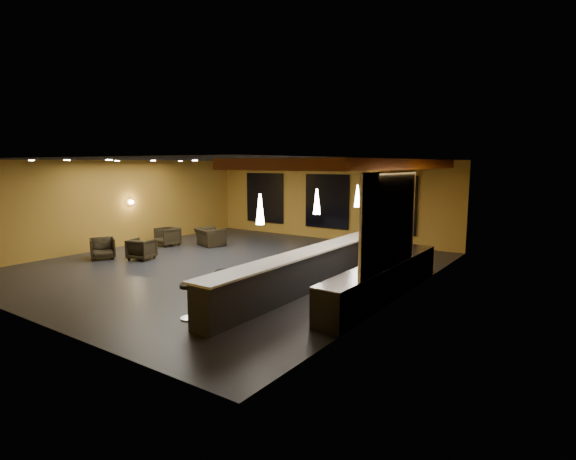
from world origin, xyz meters
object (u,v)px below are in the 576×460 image
Objects in this scene: staff_a at (379,248)px; bar_stool_0 at (189,297)px; staff_c at (400,251)px; bar_stool_5 at (326,253)px; bar_stool_6 at (344,249)px; prep_counter at (384,281)px; bar_stool_4 at (298,261)px; bar_counter at (307,271)px; bar_stool_2 at (260,277)px; armchair_d at (210,237)px; bar_stool_1 at (224,283)px; pendant_1 at (317,202)px; bar_stool_3 at (284,264)px; pendant_0 at (260,209)px; armchair_a at (103,248)px; column at (377,210)px; pendant_2 at (357,196)px; staff_b at (385,247)px; armchair_c at (168,237)px; armchair_b at (142,249)px.

staff_a is 2.21× the size of bar_stool_0.
staff_c is 1.82× the size of bar_stool_5.
bar_stool_6 is (-2.20, 0.57, -0.28)m from staff_c.
bar_stool_5 is at bearing -158.38° from staff_a.
bar_stool_4 is at bearing 169.90° from prep_counter.
bar_counter is at bearing -100.25° from staff_a.
staff_a is 2.30× the size of bar_stool_2.
bar_stool_6 is at bearing -160.23° from armchair_d.
pendant_1 is at bearing 71.73° from bar_stool_1.
bar_stool_3 is 1.18× the size of bar_stool_4.
bar_counter is at bearing -79.10° from bar_stool_6.
bar_stool_6 is at bearing 132.54° from prep_counter.
bar_stool_6 reaches higher than armchair_d.
pendant_1 is at bearing 180.00° from prep_counter.
bar_stool_2 is (-0.71, 0.88, -1.87)m from pendant_0.
armchair_a is at bearing -174.10° from bar_counter.
column is at bearing 82.90° from bar_stool_2.
pendant_2 is 0.89× the size of bar_stool_0.
bar_stool_6 is at bearing 177.98° from staff_b.
armchair_c is at bearing 179.94° from bar_stool_5.
armchair_c reaches higher than armchair_a.
armchair_c is 1.07× the size of bar_stool_0.
armchair_b is 6.02m from bar_stool_4.
bar_stool_0 is (-2.86, -3.95, 0.07)m from prep_counter.
pendant_1 is 0.93× the size of bar_stool_2.
bar_counter reaches higher than bar_stool_2.
pendant_1 is at bearing 66.27° from bar_stool_2.
bar_counter is 4.94× the size of staff_b.
staff_a is 2.08× the size of armchair_c.
bar_stool_2 is at bearing 154.27° from armchair_b.
staff_a is at bearing 63.33° from pendant_1.
staff_c reaches higher than bar_stool_0.
bar_stool_6 is (6.10, 0.17, 0.15)m from armchair_d.
pendant_0 is 9.44m from armchair_c.
prep_counter is 4.02m from bar_stool_1.
armchair_c is 7.37m from bar_stool_4.
bar_stool_6 is at bearing 18.73° from armchair_c.
bar_counter is at bearing -90.00° from pendant_1.
staff_a is (-0.99, 2.00, 0.44)m from prep_counter.
bar_stool_6 is at bearing 88.24° from bar_stool_0.
staff_b reaches higher than armchair_a.
pendant_1 reaches higher than armchair_d.
pendant_0 is at bearing -90.05° from staff_b.
armchair_d is (-7.76, 0.71, -0.50)m from staff_a.
armchair_a is (-9.09, -3.34, -0.49)m from staff_a.
bar_stool_5 is (6.20, 2.31, 0.18)m from armchair_b.
bar_counter is 1.33× the size of prep_counter.
bar_stool_0 is at bearing -89.02° from bar_stool_4.
staff_c is 3.08m from bar_stool_4.
bar_stool_5 is at bearing 110.86° from pendant_1.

